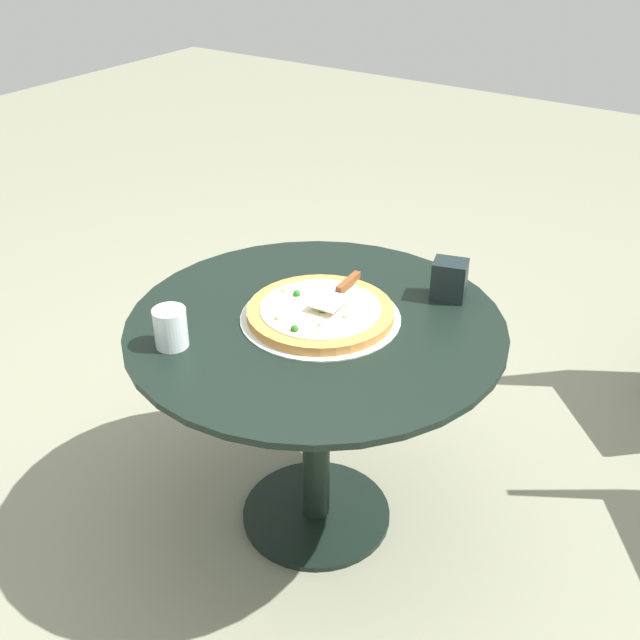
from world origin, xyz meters
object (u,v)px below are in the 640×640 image
Objects in this scene: drinking_cup at (171,328)px; napkin_dispenser at (449,280)px; patio_table at (316,372)px; pizza_on_tray at (320,313)px; pizza_server at (339,291)px.

drinking_cup is 0.75m from napkin_dispenser.
pizza_on_tray reaches higher than patio_table.
pizza_server is at bearing 147.60° from drinking_cup.
napkin_dispenser is (-0.22, 0.21, 0.00)m from pizza_server.
napkin_dispenser is at bearing 143.69° from patio_table.
drinking_cup reaches higher than pizza_server.
napkin_dispenser reaches higher than pizza_server.
drinking_cup reaches higher than patio_table.
patio_table is 0.43m from drinking_cup.
napkin_dispenser is at bearing 141.46° from pizza_on_tray.
pizza_on_tray is 4.17× the size of drinking_cup.
napkin_dispenser is (-0.29, 0.23, 0.04)m from pizza_on_tray.
napkin_dispenser is (-0.31, 0.23, 0.21)m from patio_table.
patio_table is at bearing -8.68° from pizza_server.
napkin_dispenser reaches higher than drinking_cup.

